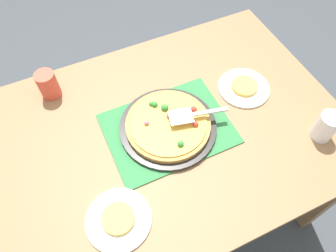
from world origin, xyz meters
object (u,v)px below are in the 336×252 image
Objects in this scene: pizza_pan at (168,127)px; cup_far at (326,127)px; plate_near_left at (244,88)px; served_slice_right at (118,218)px; pizza_server at (193,114)px; cup_near at (48,85)px; pizza at (168,124)px; plate_far_right at (119,220)px; served_slice_left at (244,86)px.

cup_far reaches higher than pizza_pan.
cup_far reaches higher than plate_near_left.
served_slice_right is 0.92× the size of cup_far.
pizza_server reaches higher than served_slice_right.
plate_near_left is 0.82m from cup_near.
pizza is 1.50× the size of plate_near_left.
pizza_server is at bearing 166.06° from pizza.
pizza_server reaches higher than pizza_pan.
cup_far reaches higher than plate_far_right.
served_slice_right reaches higher than plate_near_left.
cup_near is (0.37, -0.37, 0.03)m from pizza.
pizza_pan is 0.52m from cup_near.
pizza is 2.75× the size of cup_far.
pizza reaches higher than plate_near_left.
pizza is at bearing -139.18° from served_slice_right.
cup_near and cup_far have the same top height.
cup_far is at bearing 113.57° from served_slice_left.
cup_far is at bearing 152.36° from pizza_pan.
cup_far reaches higher than served_slice_right.
plate_far_right is at bearing -1.02° from cup_far.
pizza_pan reaches higher than plate_far_right.
plate_near_left is at bearing -155.58° from plate_far_right.
plate_near_left is 2.00× the size of served_slice_right.
pizza_pan is at bearing -27.64° from cup_far.
pizza reaches higher than served_slice_left.
served_slice_left is at bearing -172.51° from pizza_pan.
cup_far is (-0.14, 0.32, 0.06)m from plate_near_left.
pizza_pan is at bearing -13.31° from pizza_server.
cup_far is 0.51× the size of pizza_server.
served_slice_right is at bearing 24.42° from served_slice_left.
pizza is 0.10m from pizza_server.
served_slice_left is 0.30m from pizza_server.
pizza_pan is at bearing 135.46° from cup_near.
cup_far is at bearing 178.98° from plate_far_right.
cup_near is 1.10m from cup_far.
cup_near reaches higher than plate_far_right.
pizza is 1.50× the size of plate_far_right.
cup_far is at bearing 178.98° from served_slice_right.
pizza_server reaches higher than pizza.
cup_near is (0.07, -0.63, 0.06)m from plate_far_right.
pizza is at bearing 7.39° from plate_near_left.
cup_far is (-0.52, 0.28, 0.03)m from pizza.
plate_near_left is 1.83× the size of cup_far.
pizza is (-0.00, -0.00, 0.02)m from pizza_pan.
served_slice_left is at bearing -66.43° from cup_far.
cup_near reaches higher than pizza_server.
served_slice_right reaches higher than plate_far_right.
plate_far_right is 0.01m from served_slice_right.
served_slice_left is at bearing -165.76° from pizza_server.
pizza_server is (-0.40, -0.24, 0.05)m from served_slice_right.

